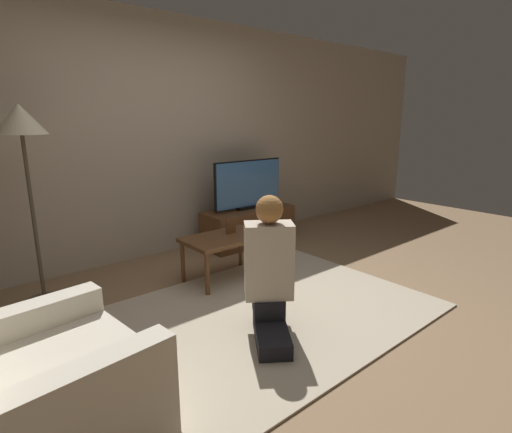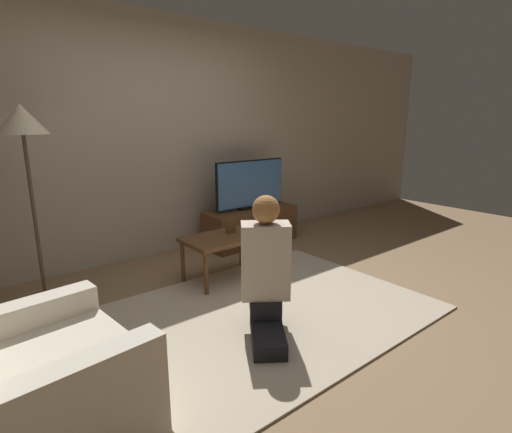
{
  "view_description": "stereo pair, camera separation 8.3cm",
  "coord_description": "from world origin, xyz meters",
  "px_view_note": "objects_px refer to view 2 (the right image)",
  "views": [
    {
      "loc": [
        -2.01,
        -2.16,
        1.52
      ],
      "look_at": [
        0.39,
        0.67,
        0.6
      ],
      "focal_mm": 28.0,
      "sensor_mm": 36.0,
      "label": 1
    },
    {
      "loc": [
        -1.95,
        -2.22,
        1.52
      ],
      "look_at": [
        0.39,
        0.67,
        0.6
      ],
      "focal_mm": 28.0,
      "sensor_mm": 36.0,
      "label": 2
    }
  ],
  "objects_px": {
    "tv": "(250,184)",
    "armchair": "(27,393)",
    "coffee_table": "(225,241)",
    "person_kneeling": "(266,267)",
    "floor_lamp": "(23,135)"
  },
  "relations": [
    {
      "from": "tv",
      "to": "coffee_table",
      "type": "relative_size",
      "value": 1.28
    },
    {
      "from": "armchair",
      "to": "person_kneeling",
      "type": "distance_m",
      "value": 1.55
    },
    {
      "from": "floor_lamp",
      "to": "armchair",
      "type": "height_order",
      "value": "floor_lamp"
    },
    {
      "from": "person_kneeling",
      "to": "floor_lamp",
      "type": "bearing_deg",
      "value": -19.1
    },
    {
      "from": "floor_lamp",
      "to": "person_kneeling",
      "type": "relative_size",
      "value": 1.63
    },
    {
      "from": "armchair",
      "to": "person_kneeling",
      "type": "relative_size",
      "value": 0.96
    },
    {
      "from": "floor_lamp",
      "to": "tv",
      "type": "bearing_deg",
      "value": 3.63
    },
    {
      "from": "tv",
      "to": "person_kneeling",
      "type": "distance_m",
      "value": 2.15
    },
    {
      "from": "floor_lamp",
      "to": "person_kneeling",
      "type": "height_order",
      "value": "floor_lamp"
    },
    {
      "from": "tv",
      "to": "coffee_table",
      "type": "height_order",
      "value": "tv"
    },
    {
      "from": "coffee_table",
      "to": "floor_lamp",
      "type": "height_order",
      "value": "floor_lamp"
    },
    {
      "from": "floor_lamp",
      "to": "person_kneeling",
      "type": "bearing_deg",
      "value": -54.56
    },
    {
      "from": "tv",
      "to": "armchair",
      "type": "xyz_separation_m",
      "value": [
        -2.77,
        -1.85,
        -0.45
      ]
    },
    {
      "from": "tv",
      "to": "armchair",
      "type": "height_order",
      "value": "tv"
    },
    {
      "from": "tv",
      "to": "floor_lamp",
      "type": "distance_m",
      "value": 2.46
    }
  ]
}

